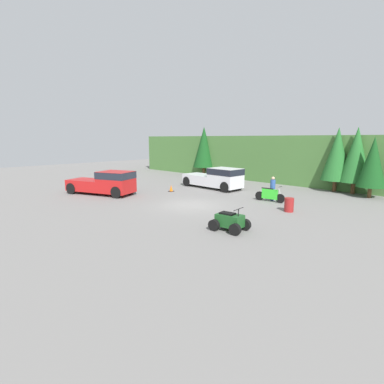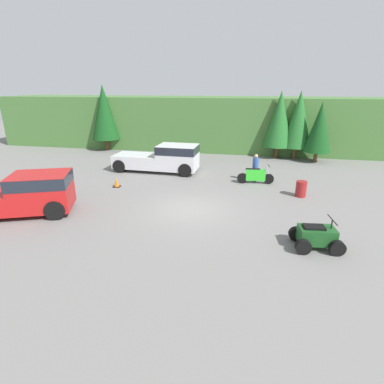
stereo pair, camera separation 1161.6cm
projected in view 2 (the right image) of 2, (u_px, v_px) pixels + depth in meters
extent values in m
plane|color=slate|center=(190.00, 209.00, 14.96)|extent=(80.00, 80.00, 0.00)
cube|color=#477538|center=(223.00, 123.00, 28.94)|extent=(44.00, 6.00, 4.84)
cylinder|color=brown|center=(107.00, 144.00, 28.62)|extent=(0.36, 0.36, 1.07)
cone|color=#144719|center=(104.00, 112.00, 27.63)|extent=(2.62, 2.62, 4.88)
cylinder|color=brown|center=(276.00, 152.00, 25.57)|extent=(0.33, 0.33, 0.99)
cone|color=#236628|center=(279.00, 119.00, 24.65)|extent=(2.42, 2.42, 4.51)
cylinder|color=brown|center=(295.00, 153.00, 25.28)|extent=(0.33, 0.33, 0.99)
cone|color=#236628|center=(298.00, 119.00, 24.36)|extent=(2.42, 2.42, 4.52)
cylinder|color=brown|center=(315.00, 157.00, 24.11)|extent=(0.28, 0.28, 0.85)
cone|color=#144719|center=(320.00, 127.00, 23.33)|extent=(2.07, 2.07, 3.86)
cube|color=red|center=(42.00, 191.00, 14.18)|extent=(3.13, 2.79, 1.70)
cube|color=#1E232D|center=(40.00, 180.00, 14.00)|extent=(3.16, 2.82, 0.54)
cylinder|color=black|center=(64.00, 197.00, 15.36)|extent=(0.96, 0.60, 0.92)
cylinder|color=black|center=(55.00, 210.00, 13.68)|extent=(0.96, 0.60, 0.92)
cube|color=silver|center=(178.00, 157.00, 20.93)|extent=(2.76, 2.06, 1.70)
cube|color=#1E232D|center=(178.00, 149.00, 20.74)|extent=(2.78, 2.08, 0.54)
cube|color=silver|center=(138.00, 161.00, 21.69)|extent=(3.36, 2.07, 0.90)
cylinder|color=black|center=(191.00, 164.00, 21.81)|extent=(0.93, 0.31, 0.92)
cylinder|color=black|center=(185.00, 170.00, 20.15)|extent=(0.93, 0.31, 0.92)
cylinder|color=black|center=(130.00, 160.00, 22.83)|extent=(0.93, 0.31, 0.92)
cylinder|color=black|center=(119.00, 166.00, 21.16)|extent=(0.93, 0.31, 0.92)
cylinder|color=black|center=(268.00, 179.00, 18.70)|extent=(0.66, 0.17, 0.66)
cylinder|color=black|center=(242.00, 178.00, 18.84)|extent=(0.66, 0.17, 0.66)
cube|color=green|center=(256.00, 175.00, 18.69)|extent=(1.22, 0.28, 0.73)
cylinder|color=#B7B7BC|center=(268.00, 172.00, 18.56)|extent=(0.31, 0.08, 0.82)
cylinder|color=black|center=(269.00, 166.00, 18.42)|extent=(0.10, 0.60, 0.04)
cube|color=black|center=(253.00, 169.00, 18.58)|extent=(0.89, 0.23, 0.06)
cylinder|color=black|center=(327.00, 235.00, 11.77)|extent=(0.59, 0.29, 0.57)
cylinder|color=black|center=(337.00, 248.00, 10.81)|extent=(0.59, 0.29, 0.57)
cylinder|color=black|center=(296.00, 234.00, 11.86)|extent=(0.59, 0.29, 0.57)
cylinder|color=black|center=(303.00, 247.00, 10.89)|extent=(0.59, 0.29, 0.57)
cube|color=#194C1E|center=(317.00, 235.00, 11.26)|extent=(1.40, 0.95, 0.61)
cylinder|color=black|center=(332.00, 224.00, 11.06)|extent=(0.06, 0.06, 0.35)
cylinder|color=black|center=(333.00, 220.00, 11.00)|extent=(0.15, 0.96, 0.04)
cube|color=black|center=(314.00, 227.00, 11.15)|extent=(0.81, 0.54, 0.08)
cylinder|color=navy|center=(255.00, 174.00, 19.25)|extent=(0.21, 0.21, 0.89)
cylinder|color=navy|center=(255.00, 175.00, 19.06)|extent=(0.21, 0.21, 0.89)
cylinder|color=#2D5199|center=(256.00, 163.00, 18.89)|extent=(0.41, 0.41, 0.67)
sphere|color=tan|center=(256.00, 156.00, 18.74)|extent=(0.27, 0.27, 0.24)
cube|color=black|center=(117.00, 187.00, 18.27)|extent=(0.42, 0.42, 0.03)
cone|color=orange|center=(117.00, 183.00, 18.18)|extent=(0.32, 0.32, 0.55)
cylinder|color=maroon|center=(301.00, 189.00, 16.55)|extent=(0.58, 0.58, 0.88)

